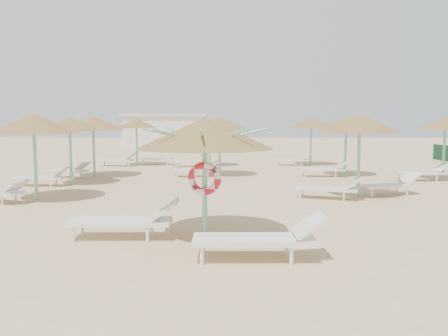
{
  "coord_description": "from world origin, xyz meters",
  "views": [
    {
      "loc": [
        0.54,
        -9.1,
        2.43
      ],
      "look_at": [
        0.39,
        1.65,
        1.3
      ],
      "focal_mm": 35.0,
      "sensor_mm": 36.0,
      "label": 1
    }
  ],
  "objects": [
    {
      "name": "main_palapa",
      "position": [
        0.01,
        -0.14,
        2.19
      ],
      "size": [
        2.82,
        2.82,
        2.53
      ],
      "color": "#74C9A6",
      "rests_on": "ground"
    },
    {
      "name": "lounger_main_b",
      "position": [
        1.12,
        -1.56,
        0.4
      ],
      "size": [
        2.33,
        0.74,
        0.84
      ],
      "rotation": [
        0.0,
        0.0,
        0.02
      ],
      "color": "white",
      "rests_on": "ground"
    },
    {
      "name": "ground",
      "position": [
        0.0,
        0.0,
        0.0
      ],
      "size": [
        120.0,
        120.0,
        0.0
      ],
      "primitive_type": "plane",
      "color": "tan",
      "rests_on": "ground"
    },
    {
      "name": "lounger_main_a",
      "position": [
        -1.61,
        -0.16,
        0.4
      ],
      "size": [
        2.29,
        0.73,
        0.83
      ],
      "rotation": [
        0.0,
        0.0,
        0.02
      ],
      "color": "white",
      "rests_on": "ground"
    },
    {
      "name": "service_hut",
      "position": [
        -6.0,
        35.0,
        1.64
      ],
      "size": [
        8.4,
        4.4,
        3.25
      ],
      "color": "silver",
      "rests_on": "ground"
    },
    {
      "name": "palapa_field",
      "position": [
        1.34,
        9.57,
        2.31
      ],
      "size": [
        19.76,
        14.23,
        2.72
      ],
      "color": "#74C9A6",
      "rests_on": "ground"
    }
  ]
}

